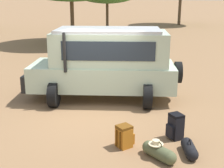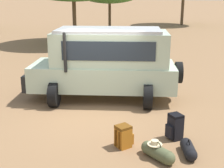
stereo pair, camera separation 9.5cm
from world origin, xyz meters
name	(u,v)px [view 2 (the right image)]	position (x,y,z in m)	size (l,w,h in m)	color
ground_plane	(94,113)	(0.00, 0.00, 0.00)	(320.00, 320.00, 0.00)	olive
safari_vehicle	(106,62)	(-0.09, 1.51, 1.29)	(5.48, 3.42, 2.44)	#B2C6A8
backpack_beside_front_wheel	(124,136)	(1.43, -1.85, 0.27)	(0.47, 0.48, 0.55)	#B26619
backpack_cluster_center	(175,127)	(2.56, -1.05, 0.32)	(0.47, 0.46, 0.66)	black
duffel_bag_low_black_case	(158,152)	(2.31, -2.19, 0.16)	(0.82, 0.67, 0.42)	#4C5133
duffel_bag_soft_canvas	(188,149)	(2.95, -1.81, 0.14)	(0.43, 0.82, 0.39)	black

